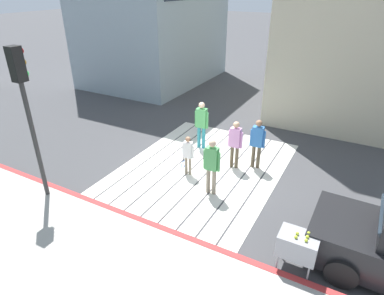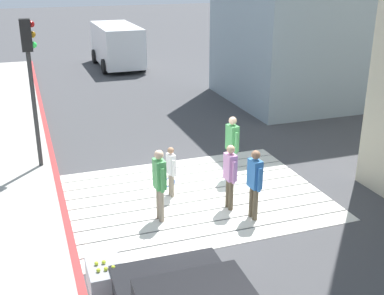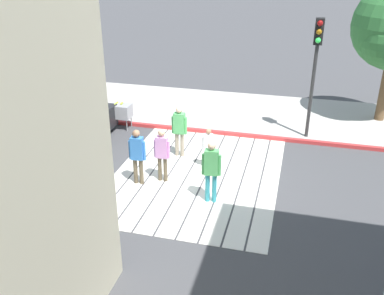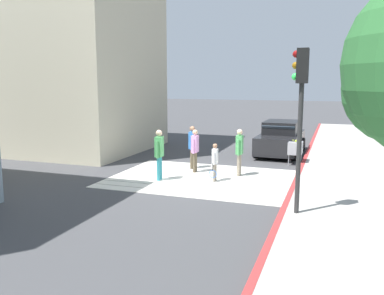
# 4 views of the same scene
# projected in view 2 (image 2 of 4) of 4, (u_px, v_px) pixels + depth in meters

# --- Properties ---
(ground_plane) EXTENTS (120.00, 120.00, 0.00)m
(ground_plane) POSITION_uv_depth(u_px,v_px,m) (195.00, 196.00, 12.50)
(ground_plane) COLOR #424244
(crosswalk_stripes) EXTENTS (6.40, 4.90, 0.01)m
(crosswalk_stripes) POSITION_uv_depth(u_px,v_px,m) (195.00, 196.00, 12.50)
(crosswalk_stripes) COLOR silver
(crosswalk_stripes) RESTS_ON ground
(curb_painted) EXTENTS (0.16, 40.00, 0.13)m
(curb_painted) POSITION_uv_depth(u_px,v_px,m) (65.00, 214.00, 11.48)
(curb_painted) COLOR #BC3333
(curb_painted) RESTS_ON ground
(van_down_street) EXTENTS (2.39, 5.22, 2.35)m
(van_down_street) POSITION_uv_depth(u_px,v_px,m) (117.00, 45.00, 27.60)
(van_down_street) COLOR silver
(van_down_street) RESTS_ON ground
(traffic_light_corner) EXTENTS (0.39, 0.28, 4.24)m
(traffic_light_corner) POSITION_uv_depth(u_px,v_px,m) (30.00, 65.00, 13.11)
(traffic_light_corner) COLOR #2D2D2D
(traffic_light_corner) RESTS_ON ground
(tennis_ball_cart) EXTENTS (0.56, 0.80, 1.02)m
(tennis_ball_cart) POSITION_uv_depth(u_px,v_px,m) (105.00, 278.00, 8.10)
(tennis_ball_cart) COLOR #99999E
(tennis_ball_cart) RESTS_ON ground
(pedestrian_adult_lead) EXTENTS (0.26, 0.52, 1.79)m
(pedestrian_adult_lead) POSITION_uv_depth(u_px,v_px,m) (232.00, 143.00, 13.18)
(pedestrian_adult_lead) COLOR teal
(pedestrian_adult_lead) RESTS_ON ground
(pedestrian_adult_trailing) EXTENTS (0.24, 0.51, 1.73)m
(pedestrian_adult_trailing) POSITION_uv_depth(u_px,v_px,m) (160.00, 180.00, 11.02)
(pedestrian_adult_trailing) COLOR gray
(pedestrian_adult_trailing) RESTS_ON ground
(pedestrian_adult_side) EXTENTS (0.22, 0.48, 1.64)m
(pedestrian_adult_side) POSITION_uv_depth(u_px,v_px,m) (230.00, 172.00, 11.55)
(pedestrian_adult_side) COLOR brown
(pedestrian_adult_side) RESTS_ON ground
(pedestrian_teen_behind) EXTENTS (0.24, 0.50, 1.70)m
(pedestrian_teen_behind) POSITION_uv_depth(u_px,v_px,m) (255.00, 180.00, 11.09)
(pedestrian_teen_behind) COLOR brown
(pedestrian_teen_behind) RESTS_ON ground
(pedestrian_child_with_racket) EXTENTS (0.28, 0.41, 1.33)m
(pedestrian_child_with_racket) POSITION_uv_depth(u_px,v_px,m) (171.00, 169.00, 12.27)
(pedestrian_child_with_racket) COLOR gray
(pedestrian_child_with_racket) RESTS_ON ground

